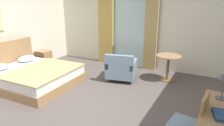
% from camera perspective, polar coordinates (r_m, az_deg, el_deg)
% --- Properties ---
extents(ground, '(6.53, 6.98, 0.10)m').
position_cam_1_polar(ground, '(4.45, -9.06, -12.64)').
color(ground, '#564C47').
extents(wall_back, '(6.13, 0.12, 2.56)m').
position_cam_1_polar(wall_back, '(6.76, 7.12, 9.80)').
color(wall_back, silver).
rests_on(wall_back, ground).
extents(balcony_glass_door, '(1.13, 0.02, 2.26)m').
position_cam_1_polar(balcony_glass_door, '(6.82, 4.57, 8.63)').
color(balcony_glass_door, silver).
rests_on(balcony_glass_door, ground).
extents(curtain_panel_left, '(0.54, 0.10, 2.34)m').
position_cam_1_polar(curtain_panel_left, '(7.07, -1.66, 9.32)').
color(curtain_panel_left, tan).
rests_on(curtain_panel_left, ground).
extents(curtain_panel_right, '(0.39, 0.10, 2.34)m').
position_cam_1_polar(curtain_panel_right, '(6.45, 10.68, 8.25)').
color(curtain_panel_right, tan).
rests_on(curtain_panel_right, ground).
extents(bed, '(2.08, 1.85, 1.04)m').
position_cam_1_polar(bed, '(5.76, -21.07, -3.17)').
color(bed, '#9E754C').
rests_on(bed, ground).
extents(nightstand, '(0.42, 0.39, 0.52)m').
position_cam_1_polar(nightstand, '(7.22, -18.25, 1.22)').
color(nightstand, '#9E754C').
rests_on(nightstand, ground).
extents(writing_desk, '(0.57, 1.37, 0.74)m').
position_cam_1_polar(writing_desk, '(3.18, 27.95, -13.39)').
color(writing_desk, '#9E754C').
rests_on(writing_desk, ground).
extents(desk_chair, '(0.51, 0.49, 0.94)m').
position_cam_1_polar(desk_chair, '(3.23, 21.39, -14.71)').
color(desk_chair, gray).
rests_on(desk_chair, ground).
extents(desk_lamp, '(0.16, 0.20, 0.41)m').
position_cam_1_polar(desk_lamp, '(3.44, 28.34, -4.08)').
color(desk_lamp, '#4C4C51').
rests_on(desk_lamp, writing_desk).
extents(closed_book, '(0.25, 0.33, 0.04)m').
position_cam_1_polar(closed_book, '(3.03, 27.90, -12.54)').
color(closed_book, navy).
rests_on(closed_book, writing_desk).
extents(armchair_by_window, '(0.92, 0.94, 0.77)m').
position_cam_1_polar(armchair_by_window, '(5.68, 2.56, -1.60)').
color(armchair_by_window, gray).
rests_on(armchair_by_window, ground).
extents(round_cafe_table, '(0.66, 0.66, 0.71)m').
position_cam_1_polar(round_cafe_table, '(5.76, 15.21, 0.25)').
color(round_cafe_table, '#9E754C').
rests_on(round_cafe_table, ground).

